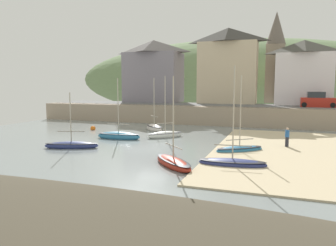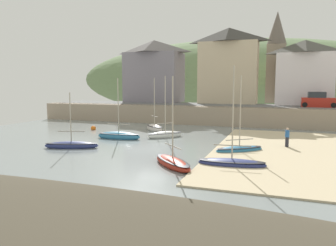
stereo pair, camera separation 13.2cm
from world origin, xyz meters
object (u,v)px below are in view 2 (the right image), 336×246
Objects in this scene: waterfront_building_left at (154,71)px; sailboat_nearest_shore at (154,128)px; person_on_slipway at (287,136)px; sailboat_blue_trim at (72,145)px; mooring_buoy at (93,128)px; church_with_spire at (276,56)px; motorboat_with_cabin at (119,136)px; sailboat_tall_mast at (165,135)px; dinghy_open_wooden at (232,163)px; sailboat_far_left at (173,162)px; waterfront_building_centre at (228,65)px; waterfront_building_right at (304,72)px; sailboat_white_hull at (239,149)px; parked_car_near_slipway at (318,101)px.

waterfront_building_left reaches higher than sailboat_nearest_shore.
sailboat_nearest_shore reaches higher than person_on_slipway.
sailboat_blue_trim is 8.09× the size of mooring_buoy.
church_with_spire is 36.17m from sailboat_blue_trim.
sailboat_tall_mast is (4.05, 2.21, -0.01)m from motorboat_with_cabin.
sailboat_tall_mast is 3.90× the size of person_on_slipway.
sailboat_far_left is at bearing -165.43° from dinghy_open_wooden.
waterfront_building_left is 6.19× the size of person_on_slipway.
mooring_buoy is at bearing 142.56° from dinghy_open_wooden.
sailboat_nearest_shore is at bearing 158.44° from person_on_slipway.
waterfront_building_centre is 1.85× the size of motorboat_with_cabin.
sailboat_white_hull is (-5.81, -24.27, -6.77)m from waterfront_building_right.
parked_car_near_slipway is at bearing 28.02° from sailboat_blue_trim.
sailboat_nearest_shore reaches higher than sailboat_far_left.
waterfront_building_centre is 13.95m from parked_car_near_slipway.
waterfront_building_left is 1.64× the size of motorboat_with_cabin.
motorboat_with_cabin is 26.20m from parked_car_near_slipway.
sailboat_blue_trim is 2.97× the size of person_on_slipway.
motorboat_with_cabin is 3.77× the size of person_on_slipway.
parked_car_near_slipway is at bearing 32.39° from sailboat_white_hull.
waterfront_building_centre reaches higher than person_on_slipway.
waterfront_building_centre reaches higher than mooring_buoy.
sailboat_nearest_shore is at bearing -110.27° from waterfront_building_centre.
sailboat_blue_trim reaches higher than parked_car_near_slipway.
waterfront_building_centre is 1.71× the size of dinghy_open_wooden.
dinghy_open_wooden is (17.10, -29.00, -7.24)m from waterfront_building_left.
mooring_buoy is (-21.27, 3.93, -0.81)m from person_on_slipway.
dinghy_open_wooden is 4.10× the size of person_on_slipway.
person_on_slipway is 2.72× the size of mooring_buoy.
waterfront_building_left is 22.81m from waterfront_building_right.
person_on_slipway is at bearing 2.33° from sailboat_white_hull.
sailboat_blue_trim is 10.37m from sailboat_far_left.
sailboat_white_hull is at bearing -6.69° from sailboat_blue_trim.
waterfront_building_right reaches higher than dinghy_open_wooden.
sailboat_white_hull reaches higher than sailboat_far_left.
motorboat_with_cabin reaches higher than parked_car_near_slipway.
motorboat_with_cabin is at bearing -128.97° from waterfront_building_right.
sailboat_far_left reaches higher than parked_car_near_slipway.
sailboat_tall_mast reaches higher than parked_car_near_slipway.
sailboat_nearest_shore is 10.48× the size of mooring_buoy.
waterfront_building_left reaches higher than mooring_buoy.
mooring_buoy is at bearing 121.72° from sailboat_white_hull.
parked_car_near_slipway is 6.91× the size of mooring_buoy.
sailboat_white_hull is at bearing -140.54° from person_on_slipway.
sailboat_blue_trim is at bearing -160.61° from person_on_slipway.
church_with_spire is 27.33m from sailboat_tall_mast.
person_on_slipway is at bearing 97.32° from sailboat_far_left.
sailboat_nearest_shore is at bearing 104.17° from sailboat_white_hull.
parked_car_near_slipway is (1.57, -4.50, -3.81)m from waterfront_building_right.
waterfront_building_right is at bearing 47.28° from motorboat_with_cabin.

